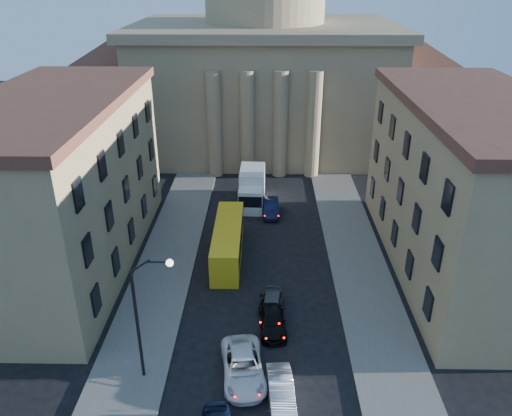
{
  "coord_description": "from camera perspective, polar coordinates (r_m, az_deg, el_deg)",
  "views": [
    {
      "loc": [
        0.17,
        -16.04,
        23.74
      ],
      "look_at": [
        -0.48,
        18.1,
        7.23
      ],
      "focal_mm": 35.0,
      "sensor_mm": 36.0,
      "label": 1
    }
  ],
  "objects": [
    {
      "name": "building_right",
      "position": [
        44.68,
        23.15,
        2.22
      ],
      "size": [
        11.6,
        26.6,
        14.7
      ],
      "color": "tan",
      "rests_on": "ground"
    },
    {
      "name": "sidewalk_left",
      "position": [
        42.35,
        -11.05,
        -8.71
      ],
      "size": [
        5.0,
        60.0,
        0.15
      ],
      "primitive_type": "cube",
      "color": "#5D5A55",
      "rests_on": "ground"
    },
    {
      "name": "box_truck",
      "position": [
        55.04,
        -0.47,
        2.24
      ],
      "size": [
        2.8,
        6.76,
        3.67
      ],
      "rotation": [
        0.0,
        0.0,
        -0.03
      ],
      "color": "white",
      "rests_on": "ground"
    },
    {
      "name": "church",
      "position": [
        72.49,
        0.98,
        16.38
      ],
      "size": [
        68.02,
        28.76,
        36.6
      ],
      "color": "#896F54",
      "rests_on": "ground"
    },
    {
      "name": "building_left",
      "position": [
        44.81,
        -21.55,
        2.57
      ],
      "size": [
        11.6,
        26.6,
        14.7
      ],
      "color": "tan",
      "rests_on": "ground"
    },
    {
      "name": "car_right_far",
      "position": [
        38.44,
        1.84,
        -10.99
      ],
      "size": [
        2.02,
        4.37,
        1.45
      ],
      "primitive_type": "imported",
      "rotation": [
        0.0,
        0.0,
        -0.07
      ],
      "color": "#4D4E52",
      "rests_on": "ground"
    },
    {
      "name": "car_right_near",
      "position": [
        32.06,
        2.87,
        -20.16
      ],
      "size": [
        1.85,
        4.41,
        1.42
      ],
      "primitive_type": "imported",
      "rotation": [
        0.0,
        0.0,
        0.08
      ],
      "color": "#A3A6AA",
      "rests_on": "ground"
    },
    {
      "name": "car_right_mid",
      "position": [
        37.12,
        1.87,
        -12.63
      ],
      "size": [
        2.19,
        4.73,
        1.34
      ],
      "primitive_type": "imported",
      "rotation": [
        0.0,
        0.0,
        0.07
      ],
      "color": "black",
      "rests_on": "ground"
    },
    {
      "name": "car_right_distant",
      "position": [
        52.97,
        1.71,
        0.08
      ],
      "size": [
        1.69,
        4.65,
        1.52
      ],
      "primitive_type": "imported",
      "rotation": [
        0.0,
        0.0,
        0.02
      ],
      "color": "black",
      "rests_on": "ground"
    },
    {
      "name": "city_bus",
      "position": [
        45.01,
        -3.22,
        -3.71
      ],
      "size": [
        2.5,
        10.55,
        2.97
      ],
      "rotation": [
        0.0,
        0.0,
        0.0
      ],
      "color": "yellow",
      "rests_on": "ground"
    },
    {
      "name": "street_lamp",
      "position": [
        31.14,
        -12.64,
        -11.28
      ],
      "size": [
        2.62,
        0.44,
        8.83
      ],
      "color": "black",
      "rests_on": "ground"
    },
    {
      "name": "car_left_mid",
      "position": [
        33.37,
        -1.49,
        -17.67
      ],
      "size": [
        3.31,
        5.92,
        1.57
      ],
      "primitive_type": "imported",
      "rotation": [
        0.0,
        0.0,
        0.13
      ],
      "color": "white",
      "rests_on": "ground"
    },
    {
      "name": "sidewalk_right",
      "position": [
        42.28,
        12.41,
        -8.92
      ],
      "size": [
        5.0,
        60.0,
        0.15
      ],
      "primitive_type": "cube",
      "color": "#5D5A55",
      "rests_on": "ground"
    }
  ]
}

